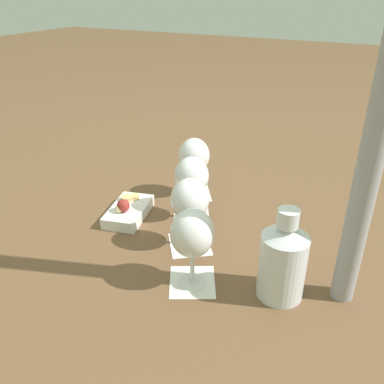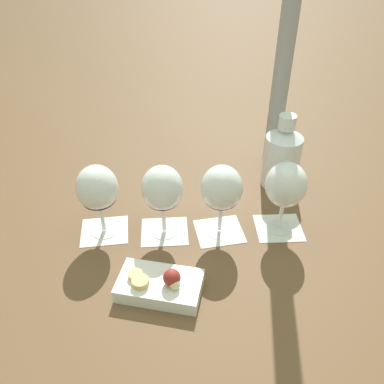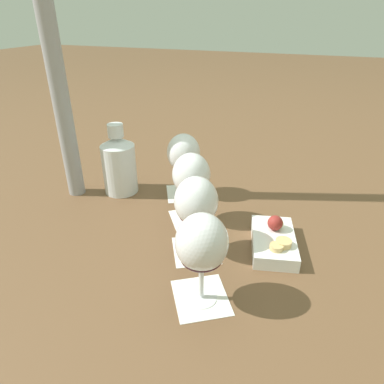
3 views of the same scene
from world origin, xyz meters
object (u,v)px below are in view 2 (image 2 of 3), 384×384
object	(u,v)px
wine_glass_0	(286,187)
snack_dish	(160,285)
wine_glass_1	(221,191)
wine_glass_2	(162,191)
wine_glass_3	(98,191)
ceramic_vase	(282,156)

from	to	relation	value
wine_glass_0	snack_dish	size ratio (longest dim) A/B	0.98
wine_glass_1	snack_dish	world-z (taller)	wine_glass_1
wine_glass_2	snack_dish	xyz separation A→B (m)	(-0.08, 0.16, -0.10)
wine_glass_0	wine_glass_3	distance (m)	0.42
ceramic_vase	snack_dish	xyz separation A→B (m)	(0.12, 0.47, -0.07)
wine_glass_3	wine_glass_2	bearing A→B (deg)	-155.87
wine_glass_3	wine_glass_1	bearing A→B (deg)	-155.31
wine_glass_1	wine_glass_3	distance (m)	0.28
wine_glass_0	wine_glass_3	size ratio (longest dim) A/B	1.00
wine_glass_0	wine_glass_3	world-z (taller)	same
wine_glass_0	ceramic_vase	size ratio (longest dim) A/B	0.88
ceramic_vase	wine_glass_3	bearing A→B (deg)	48.57
wine_glass_0	ceramic_vase	distance (m)	0.19
wine_glass_2	ceramic_vase	xyz separation A→B (m)	(-0.19, -0.31, -0.03)
wine_glass_2	snack_dish	distance (m)	0.21
wine_glass_0	snack_dish	bearing A→B (deg)	59.72
snack_dish	wine_glass_1	bearing A→B (deg)	-101.11
wine_glass_2	wine_glass_3	xyz separation A→B (m)	(0.13, 0.06, 0.00)
wine_glass_0	wine_glass_1	xyz separation A→B (m)	(0.13, 0.07, -0.00)
wine_glass_2	snack_dish	world-z (taller)	wine_glass_2
wine_glass_3	snack_dish	world-z (taller)	wine_glass_3
wine_glass_0	wine_glass_2	world-z (taller)	same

